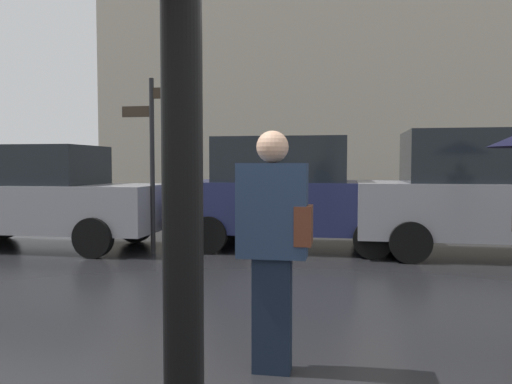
{
  "coord_description": "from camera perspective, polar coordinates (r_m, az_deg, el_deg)",
  "views": [
    {
      "loc": [
        0.31,
        -2.17,
        1.51
      ],
      "look_at": [
        -1.04,
        5.58,
        1.08
      ],
      "focal_mm": 35.23,
      "sensor_mm": 36.0,
      "label": 1
    }
  ],
  "objects": [
    {
      "name": "parked_car_left",
      "position": [
        9.12,
        25.23,
        -0.18
      ],
      "size": [
        4.51,
        1.94,
        2.06
      ],
      "rotation": [
        0.0,
        0.0,
        0.26
      ],
      "color": "gray",
      "rests_on": "ground"
    },
    {
      "name": "street_signpost",
      "position": [
        8.64,
        -11.68,
        4.93
      ],
      "size": [
        1.08,
        0.08,
        2.95
      ],
      "color": "black",
      "rests_on": "ground"
    },
    {
      "name": "pedestrian_with_bag",
      "position": [
        3.63,
        2.07,
        -5.06
      ],
      "size": [
        0.54,
        0.24,
        1.75
      ],
      "rotation": [
        0.0,
        0.0,
        3.41
      ],
      "color": "black",
      "rests_on": "ground"
    },
    {
      "name": "building_block",
      "position": [
        19.99,
        9.11,
        19.83
      ],
      "size": [
        17.96,
        2.21,
        14.54
      ],
      "primitive_type": "cube",
      "color": "#B2A893",
      "rests_on": "ground"
    },
    {
      "name": "parked_car_distant",
      "position": [
        9.95,
        -23.41,
        -0.37
      ],
      "size": [
        4.39,
        1.86,
        1.85
      ],
      "rotation": [
        0.0,
        0.0,
        3.03
      ],
      "color": "gray",
      "rests_on": "ground"
    },
    {
      "name": "parked_car_right",
      "position": [
        9.17,
        3.94,
        -0.07
      ],
      "size": [
        4.18,
        2.04,
        1.99
      ],
      "rotation": [
        0.0,
        0.0,
        0.16
      ],
      "color": "#1E234C",
      "rests_on": "ground"
    }
  ]
}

